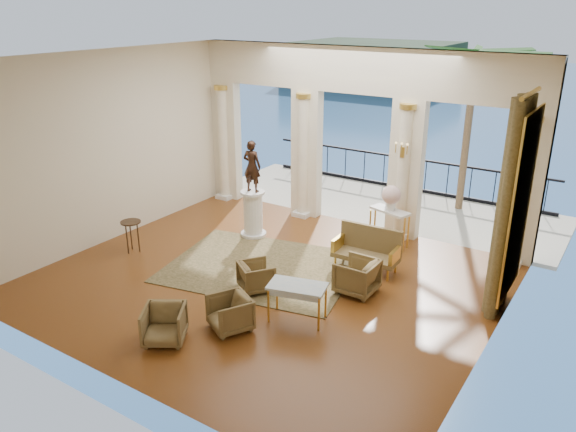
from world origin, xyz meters
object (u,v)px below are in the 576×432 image
Objects in this scene: statue at (252,166)px; game_table at (297,289)px; armchair_d at (256,275)px; pedestal at (253,215)px; armchair_a at (164,323)px; console_table at (390,216)px; settee at (368,249)px; side_table at (131,226)px; armchair_b at (230,312)px; armchair_c at (357,275)px.

game_table is at bearing 130.65° from statue.
pedestal is (-1.74, 2.25, 0.23)m from armchair_d.
armchair_a is 6.07m from console_table.
settee reaches higher than armchair_d.
side_table reaches higher than game_table.
side_table is at bearing -170.55° from armchair_b.
console_table is (0.87, 4.94, 0.42)m from armchair_b.
statue reaches higher than side_table.
armchair_a reaches higher than armchair_b.
armchair_d is 2.57m from settee.
console_table is at bearing 108.45° from armchair_b.
armchair_a is 1.15m from armchair_b.
armchair_a is 0.62× the size of game_table.
armchair_c is 3.69m from pedestal.
statue is at bearing 0.00° from pedestal.
armchair_a is 4.78m from settee.
statue is (-1.51, 4.60, 1.44)m from armchair_a.
game_table is 4.85m from side_table.
side_table is at bearing -158.69° from settee.
console_table is (0.04, 4.02, 0.13)m from game_table.
statue is (-3.04, 2.77, 1.16)m from game_table.
statue is (-2.21, 3.69, 1.45)m from armchair_b.
armchair_b is 2.76m from armchair_c.
console_table is (3.08, 1.25, -1.03)m from statue.
armchair_c is 0.61× the size of statue.
side_table is at bearing 159.75° from game_table.
armchair_c is at bearing 59.34° from game_table.
pedestal reaches higher than game_table.
armchair_c is 0.54× the size of settee.
statue reaches higher than pedestal.
console_table is at bearing -170.43° from armchair_c.
console_table is at bearing -164.89° from statue.
armchair_b is at bearing 113.92° from statue.
game_table is 1.11× the size of console_table.
pedestal reaches higher than settee.
side_table reaches higher than armchair_a.
armchair_b is 4.30m from pedestal.
console_table reaches higher than armchair_b.
console_table reaches higher than armchair_c.
statue is (-1.74, 2.25, 1.47)m from armchair_d.
armchair_d is 1.44m from game_table.
statue is at bearing 52.34° from side_table.
settee is (1.44, 2.13, 0.13)m from armchair_d.
console_table is (1.34, 3.50, 0.43)m from armchair_d.
pedestal is 0.92× the size of statue.
settee is (-0.30, 1.11, 0.08)m from armchair_c.
statue reaches higher than armchair_d.
armchair_a is 0.56× the size of statue.
statue is at bearing -140.65° from console_table.
armchair_a is 0.61× the size of pedestal.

